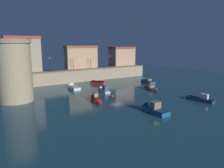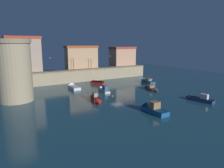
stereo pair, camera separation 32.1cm
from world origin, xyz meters
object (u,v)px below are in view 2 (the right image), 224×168
fortress_tower (14,70)px  quay_lamp_1 (73,62)px  quay_lamp_0 (50,62)px  moored_boat_1 (73,87)px  quay_lamp_3 (110,60)px  moored_boat_7 (96,82)px  moored_boat_2 (151,108)px  moored_boat_3 (147,81)px  mooring_buoy_1 (106,88)px  quay_lamp_2 (91,62)px  moored_boat_0 (103,89)px  moored_boat_4 (153,89)px  moored_boat_6 (96,99)px  moored_boat_5 (198,99)px  mooring_buoy_0 (112,96)px

fortress_tower → quay_lamp_1: size_ratio=3.40×
fortress_tower → quay_lamp_0: 16.75m
moored_boat_1 → quay_lamp_3: bearing=-62.9°
moored_boat_7 → moored_boat_2: bearing=145.3°
quay_lamp_3 → moored_boat_3: quay_lamp_3 is taller
fortress_tower → quay_lamp_1: fortress_tower is taller
quay_lamp_0 → moored_boat_3: 26.76m
quay_lamp_3 → moored_boat_1: size_ratio=0.73×
moored_boat_1 → mooring_buoy_1: bearing=-119.8°
quay_lamp_2 → moored_boat_7: (-1.54, -6.21, -5.19)m
moored_boat_2 → moored_boat_3: (15.92, 19.41, -0.05)m
moored_boat_7 → moored_boat_0: bearing=135.2°
quay_lamp_2 → moored_boat_1: bearing=-137.6°
mooring_buoy_1 → moored_boat_7: bearing=86.5°
quay_lamp_3 → moored_boat_1: (-15.75, -8.31, -5.54)m
quay_lamp_2 → moored_boat_1: 13.38m
moored_boat_2 → moored_boat_7: size_ratio=1.19×
fortress_tower → moored_boat_7: (20.88, 6.92, -5.50)m
quay_lamp_3 → fortress_tower: bearing=-155.7°
fortress_tower → moored_boat_4: 29.93m
quay_lamp_2 → quay_lamp_3: quay_lamp_3 is taller
moored_boat_2 → quay_lamp_0: bearing=12.1°
mooring_buoy_1 → quay_lamp_0: bearing=129.4°
quay_lamp_3 → moored_boat_6: bearing=-126.9°
moored_boat_3 → moored_boat_5: size_ratio=0.91×
mooring_buoy_1 → quay_lamp_3: bearing=55.1°
moored_boat_0 → moored_boat_7: 8.88m
fortress_tower → quay_lamp_3: size_ratio=3.21×
moored_boat_5 → mooring_buoy_1: size_ratio=7.53×
fortress_tower → moored_boat_2: size_ratio=2.03×
moored_boat_2 → mooring_buoy_0: (-0.08, 11.87, -0.57)m
fortress_tower → moored_boat_2: bearing=-46.7°
moored_boat_1 → moored_boat_4: size_ratio=0.92×
quay_lamp_3 → mooring_buoy_0: quay_lamp_3 is taller
moored_boat_4 → moored_boat_6: 15.90m
moored_boat_0 → moored_boat_2: moored_boat_0 is taller
quay_lamp_0 → moored_boat_4: (18.14, -20.24, -5.61)m
moored_boat_4 → fortress_tower: bearing=-87.2°
moored_boat_1 → moored_boat_2: size_ratio=0.86×
fortress_tower → moored_boat_7: size_ratio=2.41×
fortress_tower → moored_boat_0: (18.22, -1.55, -5.49)m
moored_boat_1 → moored_boat_6: moored_boat_1 is taller
moored_boat_2 → moored_boat_7: (3.30, 25.55, -0.13)m
quay_lamp_1 → moored_boat_3: size_ratio=0.64×
moored_boat_6 → mooring_buoy_1: moored_boat_6 is taller
fortress_tower → moored_boat_4: (28.54, -7.10, -5.56)m
moored_boat_5 → moored_boat_3: bearing=-20.0°
moored_boat_6 → moored_boat_7: size_ratio=1.08×
fortress_tower → moored_boat_0: size_ratio=2.13×
fortress_tower → moored_boat_0: 19.09m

